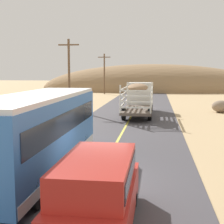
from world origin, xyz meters
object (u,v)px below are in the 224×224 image
Objects in this scene: bus at (38,132)px; boulder_mid_field at (221,106)px; suv_near at (97,188)px; livestock_truck at (140,95)px; power_pole_mid at (69,72)px; power_pole_far at (104,72)px.

boulder_mid_field is (11.09, 21.36, -1.15)m from bus.
bus is (-3.16, 4.18, 0.66)m from suv_near.
bus is 5.41× the size of boulder_mid_field.
livestock_truck is 8.15m from power_pole_mid.
bus is 1.41× the size of power_pole_far.
bus is 24.09m from boulder_mid_field.
suv_near is 23.67m from livestock_truck.
livestock_truck is at bearing -15.32° from power_pole_mid.
power_pole_far is at bearing 106.37° from livestock_truck.
bus is at bearing -98.86° from livestock_truck.
livestock_truck is at bearing 81.14° from bus.
suv_near is 0.62× the size of power_pole_mid.
livestock_truck is 19.72m from bus.
livestock_truck is at bearing -166.95° from boulder_mid_field.
bus is 45.50m from power_pole_far.
power_pole_far is (0.00, 23.67, -0.18)m from power_pole_mid.
bus is (-3.04, -19.49, -0.04)m from livestock_truck.
suv_near is 27.01m from power_pole_mid.
boulder_mid_field is at bearing 72.73° from suv_near.
power_pole_mid is 15.98m from boulder_mid_field.
bus reaches higher than boulder_mid_field.
power_pole_mid is at bearing 179.25° from boulder_mid_field.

